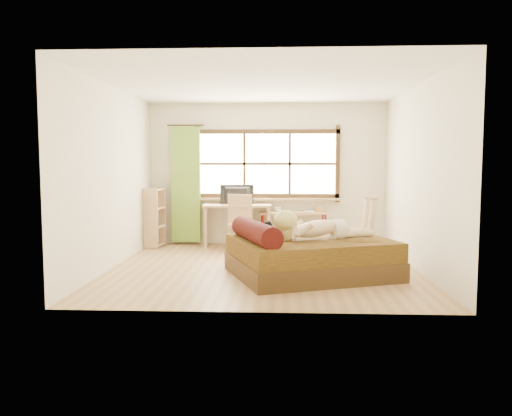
{
  "coord_description": "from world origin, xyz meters",
  "views": [
    {
      "loc": [
        0.23,
        -7.33,
        1.54
      ],
      "look_at": [
        -0.12,
        0.2,
        0.88
      ],
      "focal_mm": 35.0,
      "sensor_mm": 36.0,
      "label": 1
    }
  ],
  "objects_px": {
    "woman": "(323,217)",
    "desk": "(237,210)",
    "kitten": "(259,228)",
    "chair": "(240,219)",
    "bookshelf": "(155,217)",
    "bed": "(307,255)",
    "pipe_shelf": "(294,221)"
  },
  "relations": [
    {
      "from": "chair",
      "to": "woman",
      "type": "bearing_deg",
      "value": -64.29
    },
    {
      "from": "chair",
      "to": "bed",
      "type": "bearing_deg",
      "value": -68.01
    },
    {
      "from": "kitten",
      "to": "desk",
      "type": "distance_m",
      "value": 2.37
    },
    {
      "from": "woman",
      "to": "desk",
      "type": "relative_size",
      "value": 1.09
    },
    {
      "from": "desk",
      "to": "pipe_shelf",
      "type": "distance_m",
      "value": 1.11
    },
    {
      "from": "kitten",
      "to": "desk",
      "type": "bearing_deg",
      "value": 82.74
    },
    {
      "from": "woman",
      "to": "bookshelf",
      "type": "xyz_separation_m",
      "value": [
        -2.91,
        2.3,
        -0.27
      ]
    },
    {
      "from": "kitten",
      "to": "bookshelf",
      "type": "xyz_separation_m",
      "value": [
        -2.04,
        2.15,
        -0.08
      ]
    },
    {
      "from": "chair",
      "to": "bookshelf",
      "type": "height_order",
      "value": "bookshelf"
    },
    {
      "from": "bed",
      "to": "woman",
      "type": "height_order",
      "value": "woman"
    },
    {
      "from": "kitten",
      "to": "chair",
      "type": "relative_size",
      "value": 0.31
    },
    {
      "from": "pipe_shelf",
      "to": "desk",
      "type": "bearing_deg",
      "value": -179.38
    },
    {
      "from": "kitten",
      "to": "desk",
      "type": "xyz_separation_m",
      "value": [
        -0.52,
        2.31,
        0.05
      ]
    },
    {
      "from": "bookshelf",
      "to": "chair",
      "type": "bearing_deg",
      "value": -2.47
    },
    {
      "from": "bed",
      "to": "pipe_shelf",
      "type": "bearing_deg",
      "value": 72.64
    },
    {
      "from": "pipe_shelf",
      "to": "bookshelf",
      "type": "bearing_deg",
      "value": -179.59
    },
    {
      "from": "bed",
      "to": "kitten",
      "type": "bearing_deg",
      "value": 150.22
    },
    {
      "from": "desk",
      "to": "pipe_shelf",
      "type": "relative_size",
      "value": 1.01
    },
    {
      "from": "chair",
      "to": "pipe_shelf",
      "type": "relative_size",
      "value": 0.76
    },
    {
      "from": "kitten",
      "to": "pipe_shelf",
      "type": "height_order",
      "value": "kitten"
    },
    {
      "from": "woman",
      "to": "desk",
      "type": "distance_m",
      "value": 2.83
    },
    {
      "from": "kitten",
      "to": "pipe_shelf",
      "type": "relative_size",
      "value": 0.24
    },
    {
      "from": "chair",
      "to": "pipe_shelf",
      "type": "height_order",
      "value": "chair"
    },
    {
      "from": "desk",
      "to": "chair",
      "type": "height_order",
      "value": "chair"
    },
    {
      "from": "chair",
      "to": "bookshelf",
      "type": "relative_size",
      "value": 0.9
    },
    {
      "from": "desk",
      "to": "bed",
      "type": "bearing_deg",
      "value": -69.88
    },
    {
      "from": "kitten",
      "to": "chair",
      "type": "bearing_deg",
      "value": 82.45
    },
    {
      "from": "chair",
      "to": "bookshelf",
      "type": "xyz_separation_m",
      "value": [
        -1.61,
        0.2,
        0.01
      ]
    },
    {
      "from": "pipe_shelf",
      "to": "bookshelf",
      "type": "distance_m",
      "value": 2.62
    },
    {
      "from": "kitten",
      "to": "chair",
      "type": "height_order",
      "value": "chair"
    },
    {
      "from": "bookshelf",
      "to": "desk",
      "type": "bearing_deg",
      "value": 10.59
    },
    {
      "from": "chair",
      "to": "bookshelf",
      "type": "bearing_deg",
      "value": 167.06
    }
  ]
}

